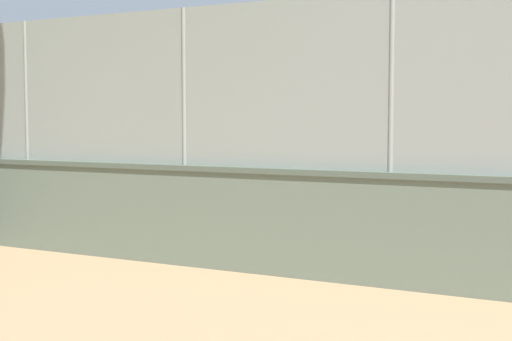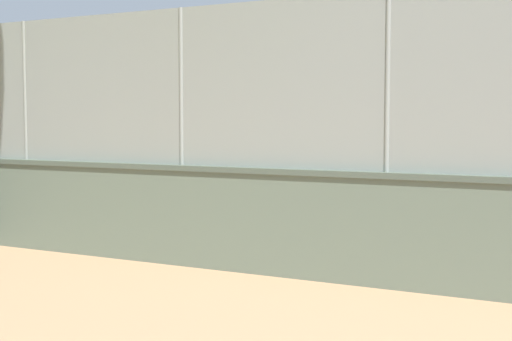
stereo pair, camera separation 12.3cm
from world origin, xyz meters
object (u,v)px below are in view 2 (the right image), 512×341
sports_ball (233,201)px  player_near_wall_returning (226,161)px  spare_ball_by_wall (123,244)px  courtside_bench (42,202)px  player_baseline_waiting (261,167)px

sports_ball → player_near_wall_returning: bearing=-57.5°
spare_ball_by_wall → courtside_bench: 3.36m
player_near_wall_returning → spare_ball_by_wall: bearing=107.9°
player_near_wall_returning → sports_ball: size_ratio=12.94×
courtside_bench → spare_ball_by_wall: bearing=156.7°
player_baseline_waiting → spare_ball_by_wall: player_baseline_waiting is taller
courtside_bench → player_near_wall_returning: bearing=-92.4°
player_baseline_waiting → courtside_bench: player_baseline_waiting is taller
sports_ball → player_baseline_waiting: bearing=-123.4°
spare_ball_by_wall → sports_ball: bearing=-78.1°
player_near_wall_returning → player_baseline_waiting: bearing=141.2°
sports_ball → courtside_bench: size_ratio=0.08×
sports_ball → spare_ball_by_wall: size_ratio=0.98×
player_near_wall_returning → spare_ball_by_wall: player_near_wall_returning is taller
player_baseline_waiting → courtside_bench: bearing=68.8°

